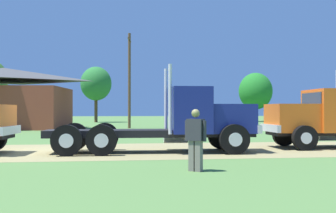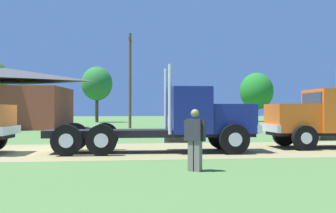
# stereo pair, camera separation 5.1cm
# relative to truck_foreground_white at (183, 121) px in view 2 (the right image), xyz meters

# --- Properties ---
(ground_plane) EXTENTS (200.00, 200.00, 0.00)m
(ground_plane) POSITION_rel_truck_foreground_white_xyz_m (-5.64, 0.93, -1.22)
(ground_plane) COLOR #4F7639
(dirt_track) EXTENTS (120.00, 6.98, 0.01)m
(dirt_track) POSITION_rel_truck_foreground_white_xyz_m (-5.64, 0.93, -1.22)
(dirt_track) COLOR #8E8353
(dirt_track) RESTS_ON ground_plane
(truck_foreground_white) EXTENTS (8.39, 2.79, 3.42)m
(truck_foreground_white) POSITION_rel_truck_foreground_white_xyz_m (0.00, 0.00, 0.00)
(truck_foreground_white) COLOR black
(truck_foreground_white) RESTS_ON ground_plane
(truck_near_right) EXTENTS (8.34, 2.87, 3.57)m
(truck_near_right) POSITION_rel_truck_foreground_white_xyz_m (6.81, 1.01, 0.01)
(truck_near_right) COLOR black
(truck_near_right) RESTS_ON ground_plane
(visitor_standing_near) EXTENTS (0.53, 0.48, 1.70)m
(visitor_standing_near) POSITION_rel_truck_foreground_white_xyz_m (-0.55, -5.21, -0.30)
(visitor_standing_near) COLOR #2D2D33
(visitor_standing_near) RESTS_ON ground_plane
(shed_building) EXTENTS (12.40, 9.05, 5.54)m
(shed_building) POSITION_rel_truck_foreground_white_xyz_m (-12.71, 22.88, 1.45)
(shed_building) COLOR brown
(shed_building) RESTS_ON ground_plane
(utility_pole_near) EXTENTS (0.40, 2.20, 8.83)m
(utility_pole_near) POSITION_rel_truck_foreground_white_xyz_m (-1.30, 22.13, 3.45)
(utility_pole_near) COLOR brown
(utility_pole_near) RESTS_ON ground_plane
(tree_mid) EXTENTS (4.28, 4.28, 7.73)m
(tree_mid) POSITION_rel_truck_foreground_white_xyz_m (-5.15, 41.88, 4.13)
(tree_mid) COLOR #513823
(tree_mid) RESTS_ON ground_plane
(tree_right) EXTENTS (4.93, 4.93, 7.20)m
(tree_right) POSITION_rel_truck_foreground_white_xyz_m (18.08, 42.42, 3.25)
(tree_right) COLOR #513823
(tree_right) RESTS_ON ground_plane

